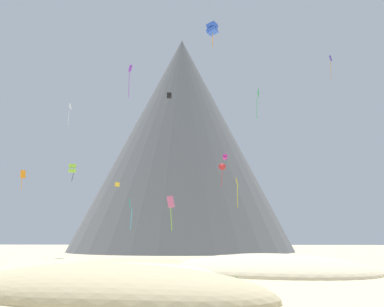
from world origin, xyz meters
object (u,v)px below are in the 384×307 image
at_px(kite_yellow_low, 237,186).
at_px(kite_teal_low, 130,208).
at_px(bush_far_right, 236,281).
at_px(kite_white_high, 70,107).
at_px(rock_massif, 187,152).
at_px(kite_rainbow_low, 171,205).
at_px(bush_far_left, 264,276).
at_px(kite_green_high, 258,93).
at_px(bush_near_left, 341,266).
at_px(kite_black_high, 169,95).
at_px(kite_violet_high, 130,75).
at_px(kite_magenta_mid, 225,157).
at_px(kite_red_mid, 222,167).
at_px(kite_orange_low, 23,176).
at_px(kite_gold_low, 117,184).
at_px(kite_indigo_high, 331,62).
at_px(kite_blue_high, 212,29).
at_px(kite_lime_mid, 72,168).

distance_m(kite_yellow_low, kite_teal_low, 19.64).
bearing_deg(bush_far_right, kite_white_high, 121.48).
xyz_separation_m(rock_massif, kite_rainbow_low, (3.79, -62.30, -18.59)).
bearing_deg(kite_rainbow_low, rock_massif, 117.02).
distance_m(bush_far_right, kite_yellow_low, 45.89).
xyz_separation_m(bush_far_left, rock_massif, (-13.54, 76.27, 25.59)).
height_order(rock_massif, kite_green_high, rock_massif).
bearing_deg(bush_near_left, kite_black_high, 126.36).
height_order(kite_black_high, kite_violet_high, kite_black_high).
bearing_deg(kite_magenta_mid, kite_teal_low, 38.92).
xyz_separation_m(kite_rainbow_low, kite_green_high, (11.96, 16.69, 19.27)).
bearing_deg(bush_far_right, kite_magenta_mid, 90.99).
relative_size(kite_red_mid, kite_teal_low, 1.03).
xyz_separation_m(bush_near_left, kite_red_mid, (-13.49, 36.78, 17.21)).
xyz_separation_m(bush_near_left, kite_orange_low, (-45.69, 17.04, 12.98)).
distance_m(kite_white_high, kite_green_high, 41.96).
height_order(kite_green_high, kite_teal_low, kite_green_high).
xyz_separation_m(kite_gold_low, kite_yellow_low, (21.30, -0.37, -0.60)).
relative_size(kite_indigo_high, kite_black_high, 4.82).
relative_size(bush_far_right, kite_teal_low, 0.30).
bearing_deg(kite_blue_high, kite_indigo_high, 162.74).
relative_size(kite_blue_high, kite_indigo_high, 0.73).
bearing_deg(bush_near_left, kite_white_high, 142.15).
height_order(kite_orange_low, kite_blue_high, kite_blue_high).
distance_m(rock_massif, kite_orange_low, 52.83).
distance_m(kite_indigo_high, kite_lime_mid, 56.62).
bearing_deg(kite_blue_high, bush_far_right, 29.21).
distance_m(kite_rainbow_low, kite_yellow_low, 26.22).
xyz_separation_m(kite_rainbow_low, kite_white_high, (-25.93, 34.31, 23.15)).
distance_m(kite_white_high, kite_black_high, 21.58).
relative_size(kite_red_mid, kite_violet_high, 0.94).
distance_m(kite_magenta_mid, kite_teal_low, 25.20).
bearing_deg(rock_massif, kite_magenta_mid, -71.22).
bearing_deg(kite_yellow_low, kite_black_high, 101.85).
distance_m(kite_gold_low, kite_indigo_high, 50.63).
height_order(kite_rainbow_low, kite_blue_high, kite_blue_high).
distance_m(kite_magenta_mid, kite_green_high, 18.11).
height_order(bush_far_right, bush_far_left, bush_far_right).
xyz_separation_m(kite_rainbow_low, kite_violet_high, (-7.79, 10.27, 20.53)).
distance_m(kite_magenta_mid, kite_red_mid, 4.04).
xyz_separation_m(kite_yellow_low, kite_teal_low, (-16.71, -9.39, -4.30)).
xyz_separation_m(kite_white_high, kite_teal_low, (17.70, -19.40, -22.49)).
distance_m(kite_gold_low, kite_red_mid, 22.28).
relative_size(bush_far_right, kite_gold_low, 1.46).
bearing_deg(kite_white_high, kite_rainbow_low, 34.11).
height_order(kite_magenta_mid, kite_lime_mid, kite_magenta_mid).
bearing_deg(kite_yellow_low, kite_white_high, 114.75).
xyz_separation_m(kite_black_high, kite_red_mid, (10.36, 4.38, -13.91)).
bearing_deg(kite_black_high, bush_far_right, -81.25).
bearing_deg(kite_green_high, kite_violet_high, -62.21).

